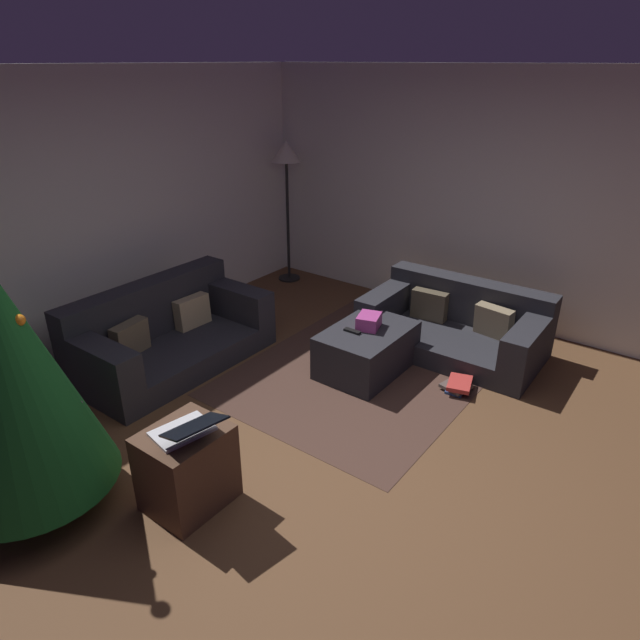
{
  "coord_description": "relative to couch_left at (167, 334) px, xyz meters",
  "views": [
    {
      "loc": [
        -2.55,
        -1.72,
        2.63
      ],
      "look_at": [
        0.67,
        0.69,
        0.75
      ],
      "focal_mm": 31.35,
      "sensor_mm": 36.0,
      "label": 1
    }
  ],
  "objects": [
    {
      "name": "ground_plane",
      "position": [
        -0.34,
        -2.26,
        -0.28
      ],
      "size": [
        6.4,
        6.4,
        0.0
      ],
      "primitive_type": "plane",
      "color": "brown"
    },
    {
      "name": "rear_partition",
      "position": [
        -0.34,
        0.88,
        1.02
      ],
      "size": [
        6.4,
        0.12,
        2.6
      ],
      "primitive_type": "cube",
      "color": "silver",
      "rests_on": "ground_plane"
    },
    {
      "name": "corner_partition",
      "position": [
        2.8,
        -2.26,
        1.02
      ],
      "size": [
        0.12,
        6.4,
        2.6
      ],
      "primitive_type": "cube",
      "color": "silver",
      "rests_on": "ground_plane"
    },
    {
      "name": "couch_left",
      "position": [
        0.0,
        0.0,
        0.0
      ],
      "size": [
        1.82,
        0.93,
        0.75
      ],
      "rotation": [
        0.0,
        0.0,
        3.14
      ],
      "color": "#26262B",
      "rests_on": "ground_plane"
    },
    {
      "name": "couch_right",
      "position": [
        1.91,
        -2.08,
        -0.04
      ],
      "size": [
        0.99,
        1.7,
        0.64
      ],
      "rotation": [
        0.0,
        0.0,
        1.59
      ],
      "color": "#26262B",
      "rests_on": "ground_plane"
    },
    {
      "name": "ottoman",
      "position": [
        0.99,
        -1.61,
        -0.07
      ],
      "size": [
        0.91,
        0.62,
        0.42
      ],
      "primitive_type": "cube",
      "color": "#26262B",
      "rests_on": "ground_plane"
    },
    {
      "name": "gift_box",
      "position": [
        1.04,
        -1.59,
        0.19
      ],
      "size": [
        0.28,
        0.25,
        0.12
      ],
      "primitive_type": "cube",
      "rotation": [
        0.0,
        0.0,
        0.3
      ],
      "color": "#B23F8C",
      "rests_on": "ottoman"
    },
    {
      "name": "tv_remote",
      "position": [
        0.86,
        -1.52,
        0.14
      ],
      "size": [
        0.05,
        0.16,
        0.02
      ],
      "primitive_type": "cube",
      "rotation": [
        0.0,
        0.0,
        -0.01
      ],
      "color": "black",
      "rests_on": "ottoman"
    },
    {
      "name": "christmas_tree",
      "position": [
        -1.75,
        -0.84,
        0.71
      ],
      "size": [
        1.06,
        1.06,
        1.87
      ],
      "color": "brown",
      "rests_on": "ground_plane"
    },
    {
      "name": "side_table",
      "position": [
        -1.15,
        -1.61,
        -0.01
      ],
      "size": [
        0.52,
        0.44,
        0.55
      ],
      "primitive_type": "cube",
      "color": "#4C3323",
      "rests_on": "ground_plane"
    },
    {
      "name": "laptop",
      "position": [
        -1.16,
        -1.67,
        0.32
      ],
      "size": [
        0.42,
        0.47,
        0.18
      ],
      "color": "silver",
      "rests_on": "side_table"
    },
    {
      "name": "book_stack",
      "position": [
        1.16,
        -2.44,
        -0.23
      ],
      "size": [
        0.32,
        0.29,
        0.09
      ],
      "color": "#2D5193",
      "rests_on": "ground_plane"
    },
    {
      "name": "corner_lamp",
      "position": [
        2.39,
        0.49,
        1.21
      ],
      "size": [
        0.36,
        0.36,
        1.75
      ],
      "color": "black",
      "rests_on": "ground_plane"
    },
    {
      "name": "area_rug",
      "position": [
        0.99,
        -1.61,
        -0.28
      ],
      "size": [
        2.6,
        2.0,
        0.01
      ],
      "primitive_type": "cube",
      "color": "#452E25",
      "rests_on": "ground_plane"
    }
  ]
}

